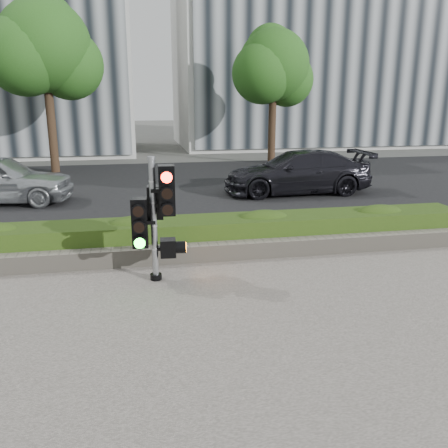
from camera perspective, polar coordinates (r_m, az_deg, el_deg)
The scene contains 11 objects.
ground at distance 7.74m, azimuth -1.05°, elevation -9.26°, with size 120.00×120.00×0.00m, color #51514C.
sidewalk at distance 5.59m, azimuth 3.63°, elevation -19.53°, with size 16.00×11.00×0.03m, color #9E9389.
road at distance 17.28m, azimuth -6.78°, elevation 4.39°, with size 60.00×13.00×0.02m, color black.
curb at distance 10.64m, azimuth -3.97°, elevation -2.05°, with size 60.00×0.25×0.12m, color gray.
stone_wall at distance 9.41m, azimuth -3.05°, elevation -3.44°, with size 12.00×0.32×0.34m, color gray.
hedge at distance 9.98m, azimuth -3.58°, elevation -1.35°, with size 12.00×1.00×0.68m, color #537724.
building_right at distance 34.31m, azimuth 10.56°, elevation 19.56°, with size 18.00×10.00×12.00m, color #B7B7B2.
tree_left at distance 21.84m, azimuth -20.81°, elevation 19.05°, with size 4.61×4.03×7.34m.
tree_right at distance 23.50m, azimuth 5.91°, elevation 18.18°, with size 4.10×3.58×6.53m.
traffic_signal at distance 8.27m, azimuth -8.27°, elevation 1.31°, with size 0.77×0.57×2.19m.
car_dark at distance 16.19m, azimuth 8.78°, elevation 6.20°, with size 2.00×4.93×1.43m, color black.
Camera 1 is at (-1.20, -6.95, 3.19)m, focal length 38.00 mm.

